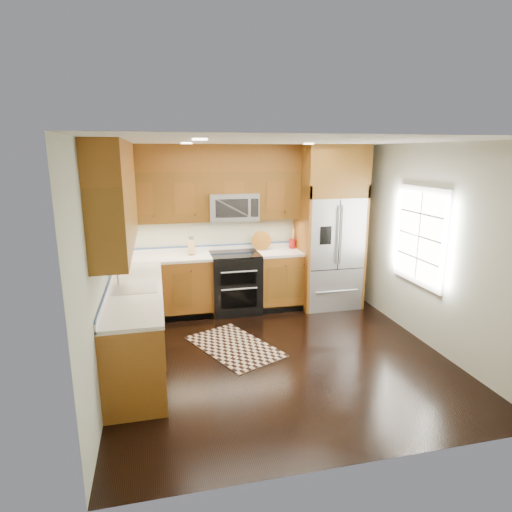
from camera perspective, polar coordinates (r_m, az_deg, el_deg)
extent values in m
plane|color=black|center=(5.52, 3.14, -13.08)|extent=(4.00, 4.00, 0.00)
cube|color=#AEB4A2|center=(6.97, -1.32, 3.90)|extent=(4.00, 0.02, 2.60)
cube|color=#AEB4A2|center=(4.90, -19.71, -1.08)|extent=(0.02, 4.00, 2.60)
cube|color=#AEB4A2|center=(5.94, 22.18, 1.18)|extent=(0.02, 4.00, 2.60)
cube|color=white|center=(6.07, 21.04, 2.49)|extent=(0.04, 1.10, 1.30)
cube|color=white|center=(6.06, 20.96, 2.49)|extent=(0.02, 0.95, 1.15)
cube|color=#92521C|center=(6.74, -11.79, -4.18)|extent=(1.37, 0.60, 0.90)
cube|color=#92521C|center=(7.00, 3.16, -3.23)|extent=(0.72, 0.60, 0.90)
cube|color=#92521C|center=(5.33, -15.50, -9.24)|extent=(0.60, 2.40, 0.90)
cube|color=white|center=(6.66, -5.62, 0.04)|extent=(2.85, 0.62, 0.04)
cube|color=white|center=(5.17, -15.83, -4.43)|extent=(0.62, 2.40, 0.04)
cube|color=brown|center=(6.64, -5.96, 7.92)|extent=(2.85, 0.33, 0.75)
cube|color=brown|center=(4.98, -18.06, 5.44)|extent=(0.33, 2.40, 0.75)
cube|color=#92521C|center=(6.61, -6.08, 12.89)|extent=(2.85, 0.33, 0.40)
cube|color=#92521C|center=(4.94, -18.56, 12.04)|extent=(0.33, 2.40, 0.40)
cube|color=black|center=(6.80, -2.78, -3.64)|extent=(0.76, 0.64, 0.92)
cube|color=black|center=(6.68, -2.82, 0.26)|extent=(0.76, 0.60, 0.02)
cube|color=black|center=(6.46, -2.29, -3.09)|extent=(0.55, 0.01, 0.18)
cube|color=black|center=(6.56, -2.26, -5.77)|extent=(0.55, 0.01, 0.28)
cylinder|color=#B2B2B7|center=(6.40, -2.25, -2.13)|extent=(0.55, 0.02, 0.02)
cylinder|color=#B2B2B7|center=(6.48, -2.23, -4.42)|extent=(0.55, 0.02, 0.02)
cube|color=#B2B2B7|center=(6.67, -3.10, 6.58)|extent=(0.76, 0.40, 0.42)
cube|color=black|center=(6.47, -3.23, 6.36)|extent=(0.50, 0.01, 0.28)
cube|color=#B2B2B7|center=(7.08, 9.67, 0.57)|extent=(0.90, 0.74, 1.80)
cube|color=black|center=(6.68, 11.02, 2.78)|extent=(0.01, 0.01, 1.08)
cube|color=black|center=(6.59, 9.28, 2.72)|extent=(0.18, 0.01, 0.28)
cube|color=#92521C|center=(6.89, 6.10, 1.18)|extent=(0.04, 0.74, 2.00)
cube|color=#92521C|center=(7.25, 13.13, 1.52)|extent=(0.04, 0.74, 2.00)
cube|color=brown|center=(6.91, 10.11, 11.13)|extent=(0.98, 0.74, 0.80)
cube|color=#B2B2B7|center=(5.16, -15.85, -4.12)|extent=(0.50, 0.42, 0.02)
cylinder|color=#B2B2B7|center=(5.35, -17.99, -2.19)|extent=(0.02, 0.02, 0.28)
torus|color=#B2B2B7|center=(5.24, -18.16, -0.95)|extent=(0.18, 0.02, 0.18)
cube|color=black|center=(5.74, -2.91, -11.92)|extent=(1.25, 1.50, 0.01)
cube|color=tan|center=(6.69, -8.60, 1.17)|extent=(0.12, 0.15, 0.22)
cylinder|color=maroon|center=(7.07, 4.89, 1.65)|extent=(0.14, 0.14, 0.15)
cylinder|color=brown|center=(6.93, 0.71, 0.90)|extent=(0.40, 0.40, 0.02)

